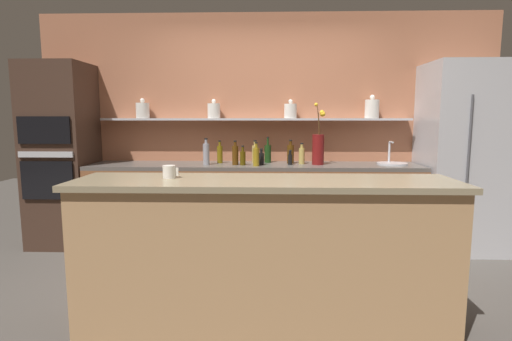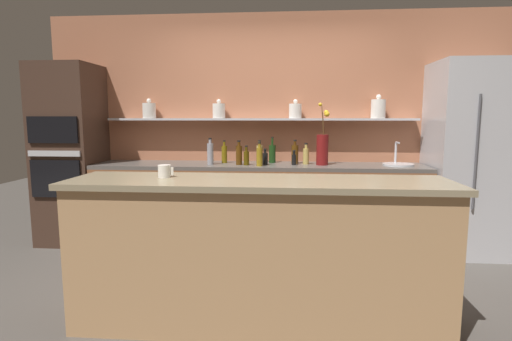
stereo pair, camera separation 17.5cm
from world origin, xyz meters
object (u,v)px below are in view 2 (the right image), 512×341
bottle_wine_1 (272,153)px  bottle_oil_3 (246,157)px  refrigerator (476,159)px  bottle_spirit_4 (260,153)px  bottle_spirit_9 (210,153)px  flower_vase (323,147)px  bottle_oil_6 (224,154)px  oven_tower (71,155)px  bottle_sauce_0 (294,159)px  bottle_spirit_5 (295,154)px  bottle_oil_7 (259,156)px  bottle_spirit_10 (306,156)px  bottle_spirit_2 (239,155)px  coffee_mug (165,171)px  bottle_sauce_11 (260,157)px  sink_fixture (398,163)px  bottle_sauce_8 (265,158)px

bottle_wine_1 → bottle_oil_3: size_ratio=1.38×
refrigerator → bottle_spirit_4: (-2.27, 0.19, 0.03)m
bottle_spirit_9 → bottle_oil_3: bearing=-3.2°
flower_vase → refrigerator: bearing=-0.7°
bottle_oil_6 → refrigerator: bearing=-2.8°
oven_tower → bottle_oil_6: (1.75, 0.09, 0.02)m
bottle_sauce_0 → bottle_spirit_5: size_ratio=0.61×
flower_vase → bottle_oil_7: (-0.67, -0.15, -0.09)m
refrigerator → flower_vase: (-1.58, 0.02, 0.11)m
bottle_spirit_5 → bottle_spirit_10: (0.12, -0.04, -0.01)m
flower_vase → bottle_oil_3: bearing=-174.5°
oven_tower → bottle_spirit_2: (1.94, -0.07, 0.02)m
oven_tower → coffee_mug: oven_tower is taller
bottle_spirit_5 → oven_tower: bearing=-178.1°
bottle_sauce_0 → bottle_sauce_11: size_ratio=0.89×
bottle_spirit_2 → bottle_oil_6: 0.25m
sink_fixture → bottle_wine_1: bearing=173.9°
oven_tower → bottle_spirit_9: (1.63, -0.07, 0.03)m
bottle_spirit_9 → sink_fixture: bearing=2.4°
oven_tower → bottle_oil_7: (2.17, -0.17, 0.01)m
bottle_wine_1 → bottle_oil_6: (-0.54, -0.06, -0.00)m
bottle_oil_6 → bottle_spirit_10: bottle_oil_6 is taller
bottle_spirit_9 → coffee_mug: bearing=-90.1°
sink_fixture → bottle_oil_7: 1.49m
refrigerator → coffee_mug: 3.24m
bottle_oil_6 → bottle_spirit_9: bottle_spirit_9 is taller
bottle_spirit_5 → bottle_spirit_10: 0.13m
bottle_sauce_11 → bottle_sauce_8: bearing=-48.4°
sink_fixture → bottle_spirit_10: 0.98m
sink_fixture → refrigerator: bearing=-3.6°
bottle_spirit_2 → bottle_spirit_10: bearing=8.8°
refrigerator → oven_tower: 4.42m
bottle_sauce_8 → coffee_mug: bearing=-110.1°
oven_tower → bottle_oil_7: oven_tower is taller
refrigerator → bottle_spirit_10: (-1.75, 0.08, 0.02)m
bottle_spirit_4 → bottle_oil_6: (-0.39, -0.06, -0.00)m
bottle_sauce_11 → coffee_mug: (-0.53, -1.70, 0.07)m
sink_fixture → bottle_oil_3: sink_fixture is taller
bottle_oil_3 → bottle_spirit_4: 0.28m
bottle_oil_3 → bottle_spirit_4: size_ratio=0.83×
bottle_oil_3 → bottle_oil_7: size_ratio=0.84×
bottle_spirit_4 → coffee_mug: (-0.52, -1.83, 0.04)m
oven_tower → bottle_spirit_2: 1.94m
bottle_oil_7 → coffee_mug: 1.60m
bottle_oil_7 → bottle_sauce_11: size_ratio=1.40×
bottle_sauce_0 → bottle_oil_6: (-0.78, 0.14, 0.03)m
bottle_spirit_2 → bottle_oil_7: bottle_spirit_2 is taller
refrigerator → bottle_spirit_2: (-2.48, -0.03, 0.03)m
flower_vase → bottle_oil_6: flower_vase is taller
sink_fixture → bottle_oil_3: 1.62m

